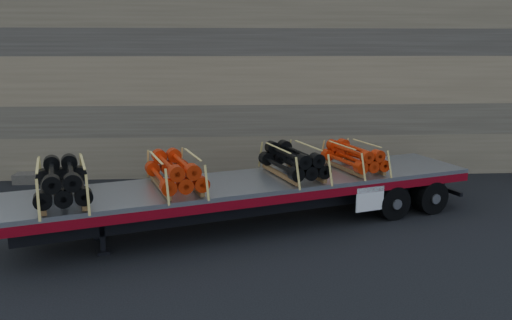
{
  "coord_description": "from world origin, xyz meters",
  "views": [
    {
      "loc": [
        -0.78,
        -13.69,
        4.92
      ],
      "look_at": [
        0.12,
        0.93,
        1.6
      ],
      "focal_mm": 35.0,
      "sensor_mm": 36.0,
      "label": 1
    }
  ],
  "objects_px": {
    "bundle_front": "(62,182)",
    "bundle_midfront": "(175,173)",
    "bundle_midrear": "(293,162)",
    "trailer": "(255,202)",
    "bundle_rear": "(354,157)"
  },
  "relations": [
    {
      "from": "bundle_front",
      "to": "bundle_midfront",
      "type": "relative_size",
      "value": 1.05
    },
    {
      "from": "bundle_front",
      "to": "bundle_midrear",
      "type": "bearing_deg",
      "value": 0.0
    },
    {
      "from": "trailer",
      "to": "bundle_midrear",
      "type": "bearing_deg",
      "value": -0.0
    },
    {
      "from": "bundle_midfront",
      "to": "bundle_midrear",
      "type": "distance_m",
      "value": 3.42
    },
    {
      "from": "trailer",
      "to": "bundle_front",
      "type": "relative_size",
      "value": 5.29
    },
    {
      "from": "bundle_front",
      "to": "bundle_rear",
      "type": "relative_size",
      "value": 1.16
    },
    {
      "from": "bundle_front",
      "to": "bundle_rear",
      "type": "bearing_deg",
      "value": 0.0
    },
    {
      "from": "trailer",
      "to": "bundle_midrear",
      "type": "height_order",
      "value": "bundle_midrear"
    },
    {
      "from": "trailer",
      "to": "bundle_front",
      "type": "bearing_deg",
      "value": -180.0
    },
    {
      "from": "bundle_rear",
      "to": "bundle_midfront",
      "type": "bearing_deg",
      "value": 180.0
    },
    {
      "from": "bundle_midrear",
      "to": "bundle_rear",
      "type": "relative_size",
      "value": 1.1
    },
    {
      "from": "bundle_midrear",
      "to": "bundle_rear",
      "type": "xyz_separation_m",
      "value": [
        1.94,
        0.64,
        -0.04
      ]
    },
    {
      "from": "bundle_front",
      "to": "bundle_midrear",
      "type": "xyz_separation_m",
      "value": [
        5.87,
        1.95,
        -0.02
      ]
    },
    {
      "from": "trailer",
      "to": "bundle_rear",
      "type": "height_order",
      "value": "bundle_rear"
    },
    {
      "from": "trailer",
      "to": "bundle_front",
      "type": "height_order",
      "value": "bundle_front"
    }
  ]
}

